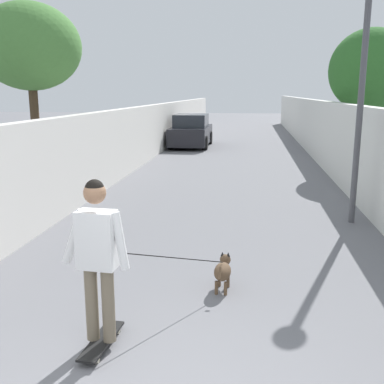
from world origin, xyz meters
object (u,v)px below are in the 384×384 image
Objects in this scene: skateboard at (102,341)px; person_skateboarder at (97,249)px; dog at (222,270)px; lamp_post at (364,58)px; car_near at (191,132)px; tree_right_near at (371,71)px; tree_left_mid at (30,48)px.

skateboard is 0.48× the size of person_skateboarder.
lamp_post is at bearing -34.13° from dog.
tree_right_near is at bearing -131.63° from car_near.
dog is (1.54, -1.15, 0.21)m from skateboard.
tree_left_mid is at bearing 121.86° from tree_right_near.
skateboard is 1.94m from dog.
car_near is at bearing 4.44° from person_skateboarder.
dog is 0.47× the size of car_near.
tree_right_near is at bearing -22.20° from dog.
lamp_post is 2.55× the size of dog.
skateboard is 0.21× the size of car_near.
lamp_post reaches higher than tree_right_near.
person_skateboarder is 17.58m from car_near.
person_skateboarder reaches higher than car_near.
tree_right_near is 1.00× the size of tree_left_mid.
skateboard is (-5.08, 3.55, -3.13)m from lamp_post.
tree_left_mid reaches higher than dog.
tree_right_near is 5.65× the size of skateboard.
tree_left_mid is 5.62× the size of skateboard.
person_skateboarder is at bearing 143.36° from dog.
car_near is (17.52, 1.36, 0.65)m from skateboard.
car_near is (12.44, 4.90, -2.48)m from lamp_post.
car_near is (15.98, 2.51, 0.44)m from dog.
person_skateboarder is (-5.08, 3.55, -2.13)m from lamp_post.
tree_left_mid is 11.95m from car_near.
skateboard is at bearing 143.36° from dog.
tree_left_mid is (-5.50, 8.85, 0.31)m from tree_right_near.
dog is at bearing -171.08° from car_near.
tree_right_near reaches higher than skateboard.
person_skateboarder is 0.43× the size of car_near.
lamp_post reaches higher than tree_left_mid.
lamp_post is (-1.05, -7.13, -0.37)m from tree_left_mid.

